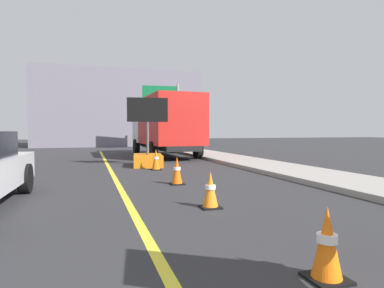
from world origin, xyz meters
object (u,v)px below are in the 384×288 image
traffic_cone_near_sign (327,244)px  traffic_cone_mid_lane (210,190)px  arrow_board_trailer (148,154)px  highway_guide_sign (168,104)px  traffic_cone_far_lane (177,171)px  box_truck (166,125)px  traffic_cone_curbside (156,160)px

traffic_cone_near_sign → traffic_cone_mid_lane: size_ratio=1.05×
arrow_board_trailer → highway_guide_sign: bearing=73.0°
highway_guide_sign → traffic_cone_far_lane: bearing=-102.4°
box_truck → traffic_cone_far_lane: (-1.81, -9.27, -1.39)m
box_truck → traffic_cone_far_lane: box_truck is taller
traffic_cone_near_sign → box_truck: bearing=82.8°
arrow_board_trailer → traffic_cone_mid_lane: (-0.14, -7.42, -0.16)m
highway_guide_sign → traffic_cone_mid_lane: 19.54m
arrow_board_trailer → highway_guide_sign: 12.41m
highway_guide_sign → traffic_cone_curbside: (-3.47, -12.97, -3.06)m
traffic_cone_mid_lane → arrow_board_trailer: bearing=88.9°
traffic_cone_mid_lane → traffic_cone_far_lane: 2.70m
traffic_cone_near_sign → traffic_cone_far_lane: (0.07, 5.70, 0.01)m
traffic_cone_near_sign → traffic_cone_curbside: (0.17, 8.99, 0.03)m
arrow_board_trailer → highway_guide_sign: highway_guide_sign is taller
arrow_board_trailer → traffic_cone_curbside: bearing=-88.1°
traffic_cone_near_sign → traffic_cone_far_lane: size_ratio=0.96×
highway_guide_sign → traffic_cone_curbside: highway_guide_sign is taller
arrow_board_trailer → traffic_cone_mid_lane: 7.42m
arrow_board_trailer → traffic_cone_far_lane: (-0.05, -4.72, -0.13)m
box_truck → traffic_cone_mid_lane: 12.21m
traffic_cone_mid_lane → traffic_cone_near_sign: bearing=-89.6°
traffic_cone_mid_lane → traffic_cone_far_lane: size_ratio=0.92×
box_truck → traffic_cone_mid_lane: bearing=-99.0°
traffic_cone_mid_lane → traffic_cone_curbside: (0.19, 5.98, 0.04)m
traffic_cone_far_lane → traffic_cone_near_sign: bearing=-90.7°
traffic_cone_near_sign → arrow_board_trailer: bearing=89.4°
traffic_cone_curbside → box_truck: bearing=74.0°
highway_guide_sign → traffic_cone_curbside: 13.77m
box_truck → highway_guide_sign: highway_guide_sign is taller
highway_guide_sign → traffic_cone_far_lane: highway_guide_sign is taller
arrow_board_trailer → traffic_cone_far_lane: arrow_board_trailer is taller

